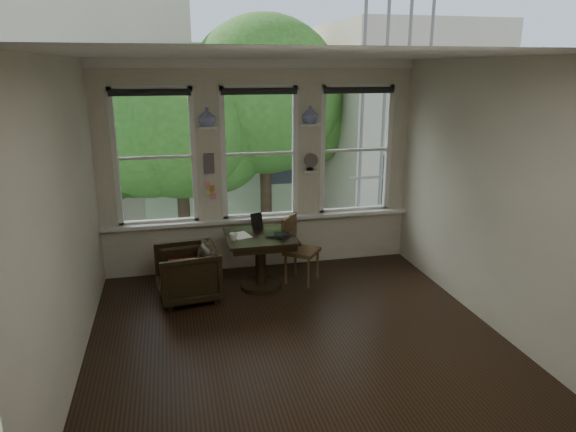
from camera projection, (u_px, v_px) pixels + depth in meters
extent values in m
plane|color=black|center=(296.00, 337.00, 5.71)|extent=(4.50, 4.50, 0.00)
plane|color=silver|center=(298.00, 55.00, 4.87)|extent=(4.50, 4.50, 0.00)
plane|color=beige|center=(259.00, 167.00, 7.40)|extent=(4.50, 0.00, 4.50)
plane|color=beige|center=(384.00, 299.00, 3.19)|extent=(4.50, 0.00, 4.50)
plane|color=beige|center=(65.00, 221.00, 4.81)|extent=(0.00, 4.50, 4.50)
plane|color=beige|center=(491.00, 195.00, 5.78)|extent=(0.00, 4.50, 4.50)
cube|color=white|center=(208.00, 127.00, 6.98)|extent=(0.26, 0.16, 0.03)
cube|color=white|center=(310.00, 125.00, 7.29)|extent=(0.26, 0.16, 0.03)
cube|color=#59544F|center=(209.00, 163.00, 7.15)|extent=(0.14, 0.06, 0.28)
imported|color=silver|center=(207.00, 117.00, 6.94)|extent=(0.24, 0.24, 0.25)
imported|color=silver|center=(310.00, 115.00, 7.26)|extent=(0.24, 0.24, 0.25)
imported|color=black|center=(187.00, 274.00, 6.56)|extent=(0.85, 0.83, 0.70)
cube|color=maroon|center=(187.00, 266.00, 6.53)|extent=(0.45, 0.45, 0.06)
imported|color=black|center=(277.00, 237.00, 6.68)|extent=(0.33, 0.23, 0.02)
imported|color=white|center=(234.00, 237.00, 6.57)|extent=(0.12, 0.12, 0.10)
imported|color=white|center=(280.00, 235.00, 6.62)|extent=(0.16, 0.16, 0.11)
cube|color=black|center=(257.00, 221.00, 7.03)|extent=(0.17, 0.12, 0.22)
cube|color=silver|center=(241.00, 235.00, 6.77)|extent=(0.29, 0.35, 0.00)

